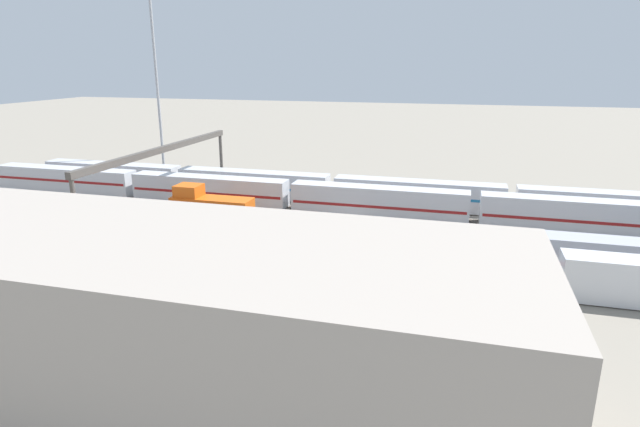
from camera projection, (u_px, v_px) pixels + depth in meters
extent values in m
plane|color=gray|center=(344.00, 225.00, 64.77)|extent=(400.00, 400.00, 0.00)
cube|color=#3D3833|center=(366.00, 196.00, 78.64)|extent=(140.00, 2.80, 0.12)
cube|color=#4C443D|center=(360.00, 204.00, 74.01)|extent=(140.00, 2.80, 0.12)
cube|color=#4C443D|center=(352.00, 214.00, 69.38)|extent=(140.00, 2.80, 0.12)
cube|color=#3D3833|center=(344.00, 225.00, 64.76)|extent=(140.00, 2.80, 0.12)
cube|color=#3D3833|center=(335.00, 237.00, 60.13)|extent=(140.00, 2.80, 0.12)
cube|color=#3D3833|center=(323.00, 252.00, 55.50)|extent=(140.00, 2.80, 0.12)
cube|color=#3D3833|center=(310.00, 269.00, 50.87)|extent=(140.00, 2.80, 0.12)
cube|color=silver|center=(410.00, 260.00, 47.88)|extent=(23.00, 3.00, 3.80)
cube|color=silver|center=(175.00, 237.00, 54.02)|extent=(23.00, 3.00, 3.80)
cube|color=silver|center=(613.00, 207.00, 65.28)|extent=(23.00, 3.00, 3.80)
cube|color=#1E6B9E|center=(613.00, 208.00, 65.33)|extent=(22.40, 3.06, 0.36)
cube|color=silver|center=(418.00, 194.00, 71.43)|extent=(23.00, 3.00, 3.80)
cube|color=#1E6B9E|center=(418.00, 195.00, 71.43)|extent=(22.40, 3.06, 0.36)
cube|color=silver|center=(253.00, 184.00, 77.57)|extent=(23.00, 3.00, 3.80)
cube|color=#1E6B9E|center=(253.00, 185.00, 77.63)|extent=(22.40, 3.06, 0.36)
cube|color=silver|center=(113.00, 175.00, 83.72)|extent=(23.00, 3.00, 3.80)
cube|color=#1E6B9E|center=(113.00, 176.00, 83.78)|extent=(22.40, 3.06, 0.36)
cube|color=#D85914|center=(213.00, 212.00, 63.50)|extent=(10.00, 3.00, 3.60)
cube|color=#D85914|center=(189.00, 190.00, 63.56)|extent=(3.00, 2.70, 1.40)
cube|color=#A8AAB2|center=(567.00, 255.00, 48.94)|extent=(23.00, 3.00, 3.80)
cube|color=maroon|center=(566.00, 258.00, 49.02)|extent=(22.40, 3.06, 0.36)
cube|color=#A8AAB2|center=(318.00, 234.00, 55.09)|extent=(23.00, 3.00, 3.80)
cube|color=maroon|center=(318.00, 233.00, 55.07)|extent=(22.40, 3.06, 0.36)
cube|color=#A8AAB2|center=(120.00, 217.00, 61.23)|extent=(23.00, 3.00, 3.80)
cube|color=maroon|center=(120.00, 219.00, 61.32)|extent=(22.40, 3.06, 0.36)
cube|color=silver|center=(581.00, 215.00, 61.83)|extent=(23.00, 3.00, 3.80)
cube|color=maroon|center=(580.00, 218.00, 61.94)|extent=(22.40, 3.06, 0.36)
cube|color=silver|center=(378.00, 201.00, 67.97)|extent=(23.00, 3.00, 3.80)
cube|color=maroon|center=(378.00, 204.00, 68.08)|extent=(22.40, 3.06, 0.36)
cube|color=silver|center=(209.00, 190.00, 74.11)|extent=(23.00, 3.00, 3.80)
cube|color=maroon|center=(210.00, 191.00, 74.16)|extent=(22.40, 3.06, 0.36)
cube|color=silver|center=(66.00, 180.00, 80.26)|extent=(23.00, 3.00, 3.80)
cube|color=maroon|center=(66.00, 179.00, 80.21)|extent=(22.40, 3.06, 0.36)
cylinder|color=#9EA0A5|center=(157.00, 89.00, 85.68)|extent=(0.44, 0.44, 30.42)
cylinder|color=#4C4742|center=(221.00, 160.00, 85.74)|extent=(0.50, 0.50, 8.00)
cylinder|color=#4C4742|center=(76.00, 217.00, 54.08)|extent=(0.50, 0.50, 8.00)
cube|color=#4C4742|center=(162.00, 149.00, 68.68)|extent=(0.70, 35.00, 0.80)
cube|color=#9E9389|center=(53.00, 304.00, 32.18)|extent=(57.20, 14.19, 10.23)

